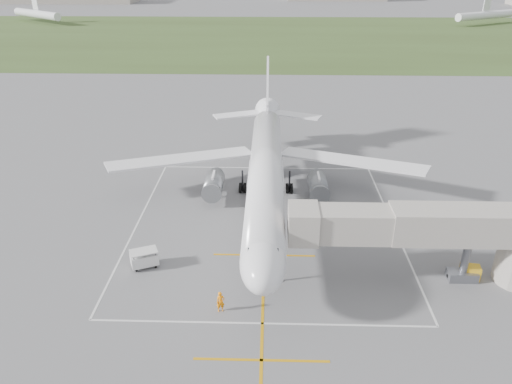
{
  "coord_description": "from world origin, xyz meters",
  "views": [
    {
      "loc": [
        0.41,
        -51.45,
        26.88
      ],
      "look_at": [
        -0.98,
        -4.0,
        4.0
      ],
      "focal_mm": 35.0,
      "sensor_mm": 36.0,
      "label": 1
    }
  ],
  "objects_px": {
    "baggage_cart": "(144,258)",
    "ramp_worker_nose": "(221,302)",
    "airliner": "(266,171)",
    "jet_bridge": "(444,234)",
    "ramp_worker_wing": "(218,190)",
    "gpu_unit": "(470,272)"
  },
  "relations": [
    {
      "from": "gpu_unit",
      "to": "ramp_worker_nose",
      "type": "bearing_deg",
      "value": -158.0
    },
    {
      "from": "gpu_unit",
      "to": "ramp_worker_nose",
      "type": "height_order",
      "value": "ramp_worker_nose"
    },
    {
      "from": "baggage_cart",
      "to": "ramp_worker_nose",
      "type": "distance_m",
      "value": 9.99
    },
    {
      "from": "airliner",
      "to": "jet_bridge",
      "type": "distance_m",
      "value": 21.22
    },
    {
      "from": "ramp_worker_nose",
      "to": "baggage_cart",
      "type": "bearing_deg",
      "value": 127.84
    },
    {
      "from": "ramp_worker_nose",
      "to": "ramp_worker_wing",
      "type": "relative_size",
      "value": 0.96
    },
    {
      "from": "ramp_worker_wing",
      "to": "ramp_worker_nose",
      "type": "bearing_deg",
      "value": 160.37
    },
    {
      "from": "gpu_unit",
      "to": "airliner",
      "type": "bearing_deg",
      "value": 151.92
    },
    {
      "from": "jet_bridge",
      "to": "ramp_worker_nose",
      "type": "height_order",
      "value": "jet_bridge"
    },
    {
      "from": "jet_bridge",
      "to": "ramp_worker_wing",
      "type": "relative_size",
      "value": 12.23
    },
    {
      "from": "airliner",
      "to": "ramp_worker_wing",
      "type": "distance_m",
      "value": 7.07
    },
    {
      "from": "ramp_worker_wing",
      "to": "airliner",
      "type": "bearing_deg",
      "value": -135.27
    },
    {
      "from": "gpu_unit",
      "to": "ramp_worker_wing",
      "type": "height_order",
      "value": "ramp_worker_wing"
    },
    {
      "from": "airliner",
      "to": "ramp_worker_nose",
      "type": "bearing_deg",
      "value": -100.22
    },
    {
      "from": "gpu_unit",
      "to": "baggage_cart",
      "type": "xyz_separation_m",
      "value": [
        -30.03,
        0.98,
        0.26
      ]
    },
    {
      "from": "baggage_cart",
      "to": "ramp_worker_wing",
      "type": "xyz_separation_m",
      "value": [
        5.43,
        15.07,
        0.07
      ]
    },
    {
      "from": "jet_bridge",
      "to": "gpu_unit",
      "type": "xyz_separation_m",
      "value": [
        3.05,
        0.26,
        -4.11
      ]
    },
    {
      "from": "baggage_cart",
      "to": "ramp_worker_nose",
      "type": "relative_size",
      "value": 1.56
    },
    {
      "from": "airliner",
      "to": "baggage_cart",
      "type": "height_order",
      "value": "airliner"
    },
    {
      "from": "airliner",
      "to": "gpu_unit",
      "type": "relative_size",
      "value": 25.27
    },
    {
      "from": "gpu_unit",
      "to": "ramp_worker_nose",
      "type": "relative_size",
      "value": 1.0
    },
    {
      "from": "airliner",
      "to": "baggage_cart",
      "type": "bearing_deg",
      "value": -130.86
    }
  ]
}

